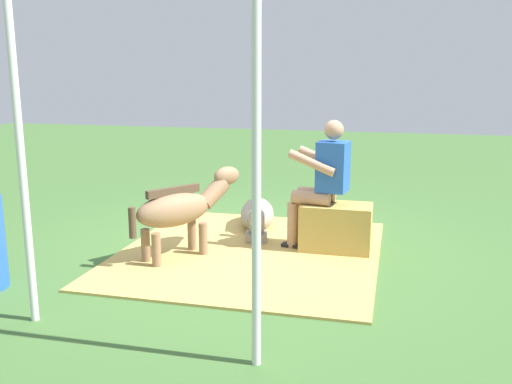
{
  "coord_description": "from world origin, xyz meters",
  "views": [
    {
      "loc": [
        -1.52,
        5.77,
        1.9
      ],
      "look_at": [
        -0.01,
        -0.25,
        0.55
      ],
      "focal_mm": 39.74,
      "sensor_mm": 36.0,
      "label": 1
    }
  ],
  "objects_px": {
    "pony_lying": "(257,215)",
    "tent_pole_left": "(256,183)",
    "hay_bale": "(336,228)",
    "person_seated": "(322,179)",
    "pony_standing": "(181,208)",
    "tent_pole_right": "(22,165)"
  },
  "relations": [
    {
      "from": "tent_pole_left",
      "to": "tent_pole_right",
      "type": "xyz_separation_m",
      "value": [
        1.82,
        -0.23,
        0.0
      ]
    },
    {
      "from": "pony_standing",
      "to": "tent_pole_right",
      "type": "bearing_deg",
      "value": 71.28
    },
    {
      "from": "hay_bale",
      "to": "tent_pole_left",
      "type": "height_order",
      "value": "tent_pole_left"
    },
    {
      "from": "person_seated",
      "to": "tent_pole_left",
      "type": "relative_size",
      "value": 0.57
    },
    {
      "from": "hay_bale",
      "to": "tent_pole_left",
      "type": "relative_size",
      "value": 0.3
    },
    {
      "from": "pony_standing",
      "to": "tent_pole_left",
      "type": "xyz_separation_m",
      "value": [
        -1.26,
        1.9,
        0.69
      ]
    },
    {
      "from": "person_seated",
      "to": "pony_lying",
      "type": "bearing_deg",
      "value": -33.13
    },
    {
      "from": "pony_lying",
      "to": "tent_pole_right",
      "type": "distance_m",
      "value": 3.18
    },
    {
      "from": "pony_standing",
      "to": "pony_lying",
      "type": "height_order",
      "value": "pony_standing"
    },
    {
      "from": "hay_bale",
      "to": "pony_lying",
      "type": "height_order",
      "value": "hay_bale"
    },
    {
      "from": "person_seated",
      "to": "tent_pole_right",
      "type": "xyz_separation_m",
      "value": [
        1.9,
        2.27,
        0.44
      ]
    },
    {
      "from": "pony_lying",
      "to": "tent_pole_left",
      "type": "xyz_separation_m",
      "value": [
        -0.75,
        3.05,
        1.03
      ]
    },
    {
      "from": "person_seated",
      "to": "pony_standing",
      "type": "distance_m",
      "value": 1.49
    },
    {
      "from": "hay_bale",
      "to": "person_seated",
      "type": "relative_size",
      "value": 0.53
    },
    {
      "from": "hay_bale",
      "to": "pony_lying",
      "type": "bearing_deg",
      "value": -29.39
    },
    {
      "from": "person_seated",
      "to": "tent_pole_right",
      "type": "relative_size",
      "value": 0.57
    },
    {
      "from": "pony_standing",
      "to": "pony_lying",
      "type": "relative_size",
      "value": 0.86
    },
    {
      "from": "pony_standing",
      "to": "tent_pole_left",
      "type": "distance_m",
      "value": 2.38
    },
    {
      "from": "hay_bale",
      "to": "tent_pole_right",
      "type": "xyz_separation_m",
      "value": [
        2.07,
        2.25,
        0.96
      ]
    },
    {
      "from": "hay_bale",
      "to": "tent_pole_right",
      "type": "bearing_deg",
      "value": 47.46
    },
    {
      "from": "pony_lying",
      "to": "tent_pole_left",
      "type": "bearing_deg",
      "value": 103.83
    },
    {
      "from": "tent_pole_right",
      "to": "pony_lying",
      "type": "bearing_deg",
      "value": -110.83
    }
  ]
}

